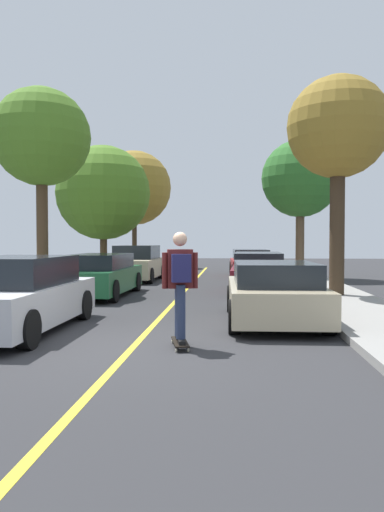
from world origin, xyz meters
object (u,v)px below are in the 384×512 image
street_tree_left_nearest (41,138)px  street_tree_left_far (134,188)px  parked_car_right_nearest (274,292)px  parked_car_right_far (250,263)px  street_tree_right_nearest (338,130)px  skateboard (180,342)px  street_tree_right_near (300,179)px  parked_car_right_near (258,272)px  parked_car_left_nearest (17,295)px  parked_car_left_near (100,275)px  street_tree_left_near (103,193)px  skateboarder (180,279)px  parked_car_left_far (136,264)px

street_tree_left_nearest → street_tree_left_far: (0.00, 15.60, 0.00)m
parked_car_right_nearest → parked_car_right_far: parked_car_right_far is taller
street_tree_left_far → street_tree_right_nearest: street_tree_left_far is taller
skateboard → parked_car_right_far: bearing=83.9°
street_tree_right_near → street_tree_left_nearest: bearing=-144.3°
parked_car_right_nearest → street_tree_left_nearest: 10.01m
skateboard → street_tree_left_nearest: bearing=124.0°
street_tree_left_far → skateboard: street_tree_left_far is taller
parked_car_right_near → street_tree_right_near: 7.22m
parked_car_left_nearest → parked_car_right_far: parked_car_left_nearest is taller
parked_car_left_near → parked_car_right_near: 5.30m
parked_car_right_near → street_tree_left_nearest: (-7.14, -0.95, 4.43)m
parked_car_right_nearest → street_tree_left_far: bearing=108.8°
parked_car_left_nearest → street_tree_left_nearest: 8.44m
skateboard → parked_car_right_near: bearing=79.2°
parked_car_left_nearest → street_tree_left_near: size_ratio=0.71×
street_tree_left_near → street_tree_left_far: (0.00, 7.74, 1.05)m
skateboard → skateboarder: skateboarder is taller
parked_car_left_far → street_tree_left_far: size_ratio=0.57×
street_tree_left_nearest → skateboarder: bearing=-56.1°
street_tree_left_far → parked_car_right_far: bearing=-46.6°
street_tree_left_nearest → street_tree_right_nearest: (9.32, -1.19, -0.15)m
parked_car_right_far → street_tree_right_near: size_ratio=0.76×
parked_car_right_far → street_tree_left_near: (-7.14, -0.20, 3.39)m
parked_car_left_far → parked_car_right_far: parked_car_left_far is taller
parked_car_right_far → street_tree_left_far: (-7.14, 7.55, 4.44)m
parked_car_right_far → street_tree_left_far: size_ratio=0.63×
parked_car_left_near → street_tree_left_nearest: bearing=157.6°
parked_car_left_near → parked_car_left_nearest: bearing=-90.0°
skateboarder → street_tree_right_nearest: bearing=60.5°
street_tree_left_nearest → skateboard: street_tree_left_nearest is taller
parked_car_left_near → street_tree_left_far: 17.22m
street_tree_right_nearest → street_tree_right_near: bearing=90.0°
parked_car_right_nearest → parked_car_right_near: (-0.00, 6.38, 0.03)m
parked_car_right_far → street_tree_right_nearest: street_tree_right_nearest is taller
parked_car_left_nearest → street_tree_left_far: size_ratio=0.60×
parked_car_right_nearest → street_tree_left_far: size_ratio=0.58×
parked_car_right_near → street_tree_left_far: street_tree_left_far is taller
skateboard → street_tree_left_far: bearing=102.9°
parked_car_right_nearest → street_tree_left_far: (-7.14, 21.02, 4.46)m
skateboarder → skateboard: bearing=101.7°
parked_car_left_nearest → parked_car_right_nearest: size_ratio=1.03×
street_tree_left_far → skateboarder: street_tree_left_far is taller
parked_car_right_nearest → street_tree_left_nearest: (-7.14, 5.42, 4.45)m
parked_car_left_near → parked_car_right_nearest: bearing=-42.3°
street_tree_left_nearest → skateboard: (5.42, -8.04, -5.00)m
street_tree_right_nearest → street_tree_right_near: 7.89m
parked_car_right_near → street_tree_right_near: bearing=69.2°
parked_car_right_near → skateboarder: 9.20m
skateboard → street_tree_left_near: bearing=108.8°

